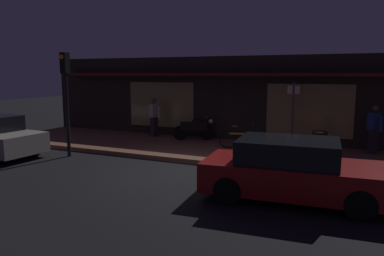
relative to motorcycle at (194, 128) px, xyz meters
The scene contains 11 objects.
ground_plane 4.48m from the motorcycle, 73.85° to the right, with size 60.00×60.00×0.00m, color black.
sidewalk_slab 1.85m from the motorcycle, 45.57° to the right, with size 18.00×4.00×0.15m, color brown.
storefront_building 2.72m from the motorcycle, 59.92° to the left, with size 18.00×3.30×3.60m.
motorcycle is the anchor object (origin of this frame).
bicycle_parked 2.44m from the motorcycle, 21.11° to the right, with size 1.62×0.53×0.91m.
person_photographer 2.01m from the motorcycle, behind, with size 0.62×0.41×1.67m.
person_bystander 6.68m from the motorcycle, ahead, with size 0.52×0.47×1.67m.
sign_post 4.04m from the motorcycle, ahead, with size 0.44×0.09×2.40m.
trash_bin 5.33m from the motorcycle, 17.81° to the right, with size 0.48×0.48×0.93m.
traffic_light_pole 5.36m from the motorcycle, 127.40° to the right, with size 0.24×0.33×3.60m.
parked_car_far 7.23m from the motorcycle, 48.08° to the right, with size 4.22×2.07×1.42m.
Camera 1 is at (4.87, -9.52, 2.91)m, focal length 34.45 mm.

